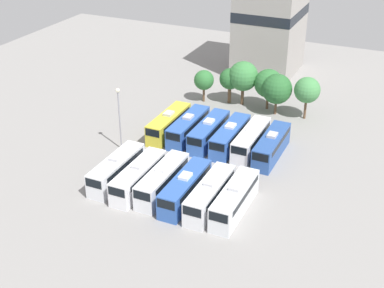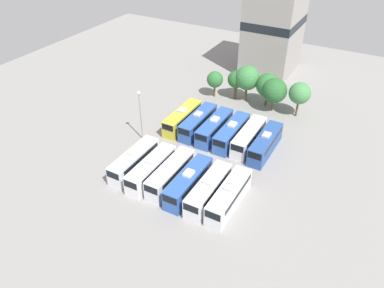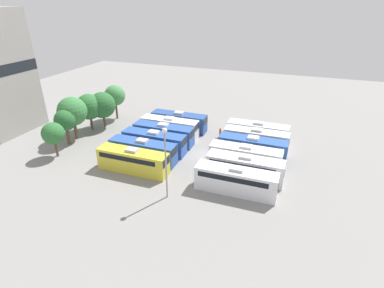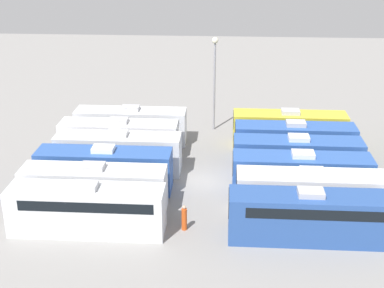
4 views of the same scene
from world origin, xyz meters
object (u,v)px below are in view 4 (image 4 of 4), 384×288
object	(u,v)px
bus_6	(290,128)
worker_person	(184,218)
bus_4	(95,187)
bus_1	(120,138)
bus_2	(119,152)
bus_0	(131,125)
bus_7	(295,141)
bus_5	(87,208)
bus_8	(298,156)
bus_10	(311,193)
light_pole	(215,69)
bus_9	(302,174)
bus_3	(105,168)
bus_11	(309,215)

from	to	relation	value
bus_6	worker_person	size ratio (longest dim) A/B	5.70
worker_person	bus_4	bearing A→B (deg)	-109.88
bus_1	bus_2	size ratio (longest dim) A/B	1.00
bus_0	bus_7	bearing A→B (deg)	77.84
bus_5	worker_person	distance (m)	6.30
bus_8	bus_6	bearing A→B (deg)	179.77
bus_6	bus_10	world-z (taller)	same
bus_6	worker_person	xyz separation A→B (m)	(15.02, -8.30, -0.89)
bus_1	bus_10	world-z (taller)	same
bus_2	bus_0	bearing A→B (deg)	-179.31
bus_8	worker_person	size ratio (longest dim) A/B	5.70
bus_1	bus_7	world-z (taller)	same
bus_0	bus_10	size ratio (longest dim) A/B	1.00
bus_7	worker_person	size ratio (longest dim) A/B	5.70
light_pole	worker_person	bearing A→B (deg)	-4.24
bus_9	bus_3	bearing A→B (deg)	-90.18
bus_1	worker_person	bearing A→B (deg)	28.98
bus_9	bus_10	bearing A→B (deg)	4.44
bus_4	light_pole	distance (m)	18.88
bus_11	light_pole	size ratio (longest dim) A/B	1.11
bus_1	bus_9	world-z (taller)	same
bus_0	bus_4	xyz separation A→B (m)	(12.75, -0.38, 0.00)
bus_7	bus_11	bearing A→B (deg)	-2.35
bus_0	bus_3	xyz separation A→B (m)	(9.60, -0.34, 0.00)
light_pole	bus_10	bearing A→B (deg)	23.02
bus_8	light_pole	world-z (taller)	light_pole
bus_4	light_pole	xyz separation A→B (m)	(-16.64, 7.82, 4.30)
bus_0	light_pole	distance (m)	9.44
bus_1	bus_7	xyz separation A→B (m)	(-0.26, 14.90, 0.00)
bus_0	bus_5	xyz separation A→B (m)	(15.69, -0.17, 0.00)
bus_4	bus_9	size ratio (longest dim) A/B	1.00
bus_9	bus_10	xyz separation A→B (m)	(2.98, 0.23, 0.00)
bus_6	light_pole	bearing A→B (deg)	-119.74
bus_1	bus_3	distance (m)	6.22
bus_4	bus_7	bearing A→B (deg)	122.97
bus_2	bus_9	size ratio (longest dim) A/B	1.00
bus_3	worker_person	distance (m)	8.45
bus_6	bus_11	size ratio (longest dim) A/B	1.00
bus_3	bus_9	world-z (taller)	same
bus_1	bus_0	bearing A→B (deg)	172.69
bus_0	bus_8	size ratio (longest dim) A/B	1.00
bus_3	bus_9	distance (m)	14.58
bus_0	bus_8	distance (m)	15.67
bus_3	bus_1	bearing A→B (deg)	-179.15
bus_0	bus_2	distance (m)	6.37
bus_2	bus_5	distance (m)	9.33
bus_10	worker_person	world-z (taller)	bus_10
bus_4	bus_11	world-z (taller)	same
bus_6	bus_9	distance (m)	9.60
bus_1	bus_5	world-z (taller)	same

